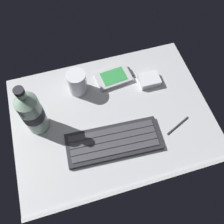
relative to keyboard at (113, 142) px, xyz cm
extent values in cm
cube|color=#B7BABC|center=(2.13, 8.88, -1.81)|extent=(64.00, 48.00, 2.00)
cube|color=#B7BABC|center=(2.13, -14.52, -0.41)|extent=(64.00, 1.20, 0.80)
cube|color=#232328|center=(0.00, 0.00, -0.11)|extent=(29.62, 12.76, 1.40)
cube|color=#3D3D42|center=(0.20, 3.29, 0.74)|extent=(26.75, 3.64, 0.30)
cube|color=#3D3D42|center=(0.07, 1.10, 0.74)|extent=(26.75, 3.64, 0.30)
cube|color=#3D3D42|center=(-0.07, -1.10, 0.74)|extent=(26.75, 3.64, 0.30)
cube|color=#3D3D42|center=(-0.20, -3.29, 0.74)|extent=(26.75, 3.64, 0.30)
cube|color=#B7BABF|center=(6.92, 23.13, -0.11)|extent=(12.75, 8.85, 1.40)
cube|color=green|center=(6.92, 23.13, 0.64)|extent=(8.99, 6.80, 0.10)
cube|color=#333338|center=(13.29, 23.82, -0.11)|extent=(1.20, 3.86, 1.12)
cylinder|color=silver|center=(-6.04, 22.15, 3.44)|extent=(6.40, 6.40, 8.50)
cylinder|color=yellow|center=(-6.04, 22.15, 2.45)|extent=(5.50, 5.50, 6.12)
cylinder|color=#9EC1A8|center=(-21.06, 12.26, 6.69)|extent=(6.60, 6.60, 15.00)
cone|color=#9EC1A8|center=(-21.06, 12.26, 15.59)|extent=(6.60, 6.60, 2.80)
cylinder|color=#9EC1A8|center=(-21.06, 12.26, 17.89)|extent=(2.51, 2.51, 1.80)
cylinder|color=black|center=(-21.06, 12.26, 19.39)|extent=(2.77, 2.77, 1.20)
cylinder|color=#2D2D38|center=(-21.06, 12.26, 7.44)|extent=(6.73, 6.73, 3.80)
cube|color=silver|center=(18.44, 18.28, 0.39)|extent=(7.12, 5.76, 2.40)
cylinder|color=#26262B|center=(21.41, -0.35, -0.46)|extent=(8.99, 4.44, 0.70)
camera|label=1|loc=(-8.25, -26.51, 71.27)|focal=39.78mm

